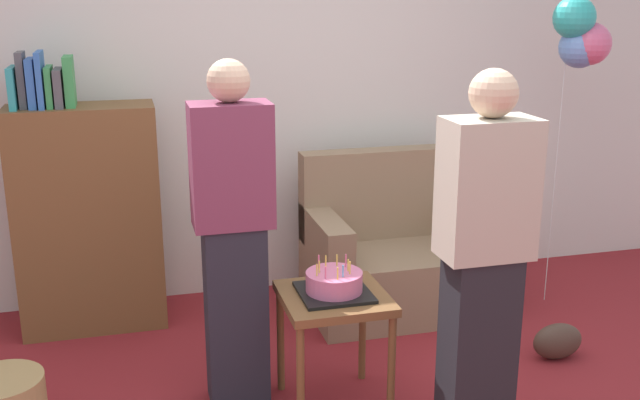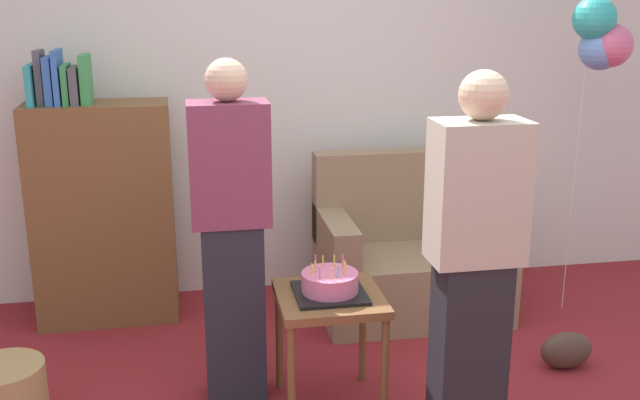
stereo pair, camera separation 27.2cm
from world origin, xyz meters
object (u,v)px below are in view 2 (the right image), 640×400
bookshelf (102,209)px  side_table (330,312)px  handbag (566,350)px  birthday_cake (330,284)px  person_holding_cake (473,272)px  wicker_basket (6,396)px  balloon_bunch (602,38)px  couch (409,257)px  person_blowing_candles (232,233)px

bookshelf → side_table: 1.67m
handbag → birthday_cake: bearing=-173.8°
person_holding_cake → wicker_basket: size_ratio=4.53×
side_table → birthday_cake: (-0.00, 0.00, 0.14)m
balloon_bunch → bookshelf: bearing=171.5°
couch → person_holding_cake: person_holding_cake is taller
person_holding_cake → handbag: (0.80, 0.62, -0.73)m
person_blowing_candles → handbag: 1.86m
person_holding_cake → balloon_bunch: balloon_bunch is taller
birthday_cake → handbag: (1.29, 0.14, -0.52)m
person_holding_cake → side_table: bearing=-17.7°
person_holding_cake → wicker_basket: (-1.95, 0.57, -0.68)m
couch → handbag: size_ratio=3.93×
balloon_bunch → person_blowing_candles: bearing=-163.8°
side_table → person_holding_cake: person_holding_cake is taller
couch → handbag: (0.60, -0.87, -0.24)m
bookshelf → couch: bearing=-6.6°
balloon_bunch → side_table: bearing=-154.8°
person_blowing_candles → balloon_bunch: (2.13, 0.62, 0.82)m
handbag → balloon_bunch: (0.42, 0.66, 1.55)m
bookshelf → birthday_cake: bearing=-47.7°
bookshelf → person_blowing_candles: size_ratio=0.98×
person_blowing_candles → wicker_basket: size_ratio=4.53×
bookshelf → side_table: (1.12, -1.22, -0.19)m
couch → person_blowing_candles: person_blowing_candles is taller
bookshelf → balloon_bunch: bearing=-8.5°
handbag → person_holding_cake: bearing=-142.3°
wicker_basket → balloon_bunch: size_ratio=0.19×
handbag → balloon_bunch: size_ratio=0.15×
bookshelf → birthday_cake: size_ratio=4.99×
wicker_basket → couch: bearing=23.1°
side_table → person_holding_cake: (0.49, -0.48, 0.35)m
couch → side_table: size_ratio=1.93×
birthday_cake → handbag: size_ratio=1.14×
birthday_cake → person_blowing_candles: 0.51m
couch → balloon_bunch: balloon_bunch is taller
person_blowing_candles → balloon_bunch: bearing=21.2°
person_holding_cake → handbag: person_holding_cake is taller
person_blowing_candles → wicker_basket: (-1.04, -0.09, -0.68)m
handbag → balloon_bunch: 1.74m
person_blowing_candles → wicker_basket: bearing=-170.1°
couch → bookshelf: bookshelf is taller
wicker_basket → handbag: (2.75, 0.05, -0.05)m
side_table → person_blowing_candles: 0.58m
couch → balloon_bunch: 1.67m
handbag → bookshelf: bearing=155.7°
handbag → balloon_bunch: balloon_bunch is taller
birthday_cake → person_blowing_candles: person_blowing_candles is taller
birthday_cake → person_blowing_candles: size_ratio=0.20×
person_blowing_candles → handbag: bearing=3.6°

